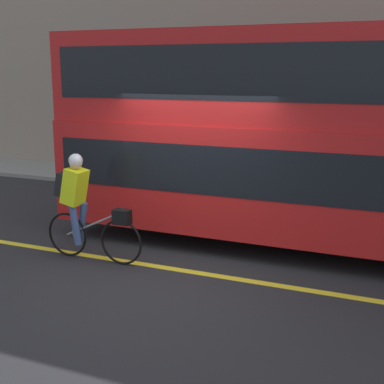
% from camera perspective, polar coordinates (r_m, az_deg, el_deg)
% --- Properties ---
extents(ground_plane, '(80.00, 80.00, 0.00)m').
position_cam_1_polar(ground_plane, '(7.97, -1.48, -8.14)').
color(ground_plane, '#232326').
extents(road_center_line, '(50.00, 0.14, 0.01)m').
position_cam_1_polar(road_center_line, '(7.92, -1.65, -8.25)').
color(road_center_line, yellow).
rests_on(road_center_line, ground_plane).
extents(sidewalk_curb, '(60.00, 1.92, 0.10)m').
position_cam_1_polar(sidewalk_curb, '(12.85, 8.57, 0.16)').
color(sidewalk_curb, gray).
rests_on(sidewalk_curb, ground_plane).
extents(building_facade, '(60.00, 0.30, 6.53)m').
position_cam_1_polar(building_facade, '(13.62, 10.27, 14.44)').
color(building_facade, gray).
rests_on(building_facade, ground_plane).
extents(bus, '(9.65, 2.44, 3.47)m').
position_cam_1_polar(bus, '(8.65, 17.39, 6.25)').
color(bus, black).
rests_on(bus, ground_plane).
extents(cyclist_on_bike, '(1.67, 0.32, 1.64)m').
position_cam_1_polar(cyclist_on_bike, '(8.27, -11.61, -1.20)').
color(cyclist_on_bike, black).
rests_on(cyclist_on_bike, ground_plane).
extents(trash_bin, '(0.55, 0.55, 0.99)m').
position_cam_1_polar(trash_bin, '(12.61, 9.22, 2.44)').
color(trash_bin, '#194C23').
rests_on(trash_bin, sidewalk_curb).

